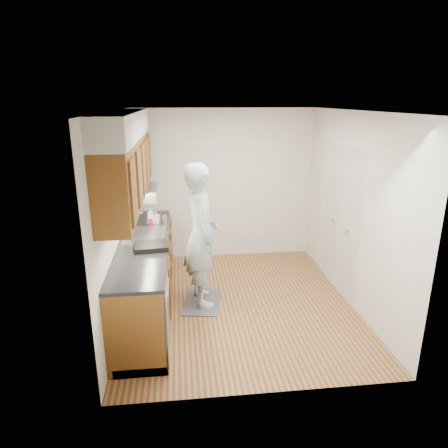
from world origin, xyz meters
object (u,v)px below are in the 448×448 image
at_px(person, 201,226).
at_px(soda_can, 151,222).
at_px(dish_rack, 151,246).
at_px(steel_can, 165,219).
at_px(soap_bottle_b, 156,217).
at_px(soap_bottle_a, 151,216).

xyz_separation_m(person, soda_can, (-0.67, 0.51, -0.09)).
relative_size(soda_can, dish_rack, 0.27).
bearing_deg(steel_can, soda_can, -149.70).
xyz_separation_m(soap_bottle_b, dish_rack, (-0.01, -0.99, -0.07)).
bearing_deg(soap_bottle_a, steel_can, 17.36).
relative_size(person, soda_can, 20.05).
bearing_deg(person, soda_can, 42.45).
xyz_separation_m(person, steel_can, (-0.48, 0.62, -0.08)).
height_order(soap_bottle_b, dish_rack, soap_bottle_b).
xyz_separation_m(soap_bottle_a, steel_can, (0.19, 0.06, -0.08)).
height_order(soap_bottle_a, soda_can, soap_bottle_a).
distance_m(person, steel_can, 0.79).
relative_size(soap_bottle_b, steel_can, 1.65).
height_order(soap_bottle_a, dish_rack, soap_bottle_a).
relative_size(soap_bottle_a, steel_can, 2.31).
bearing_deg(person, steel_can, 27.21).
relative_size(steel_can, dish_rack, 0.31).
bearing_deg(steel_can, person, -52.65).
distance_m(soap_bottle_a, soda_can, 0.10).
bearing_deg(dish_rack, steel_can, 76.35).
height_order(soap_bottle_b, soda_can, soap_bottle_b).
distance_m(person, soap_bottle_a, 0.87).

